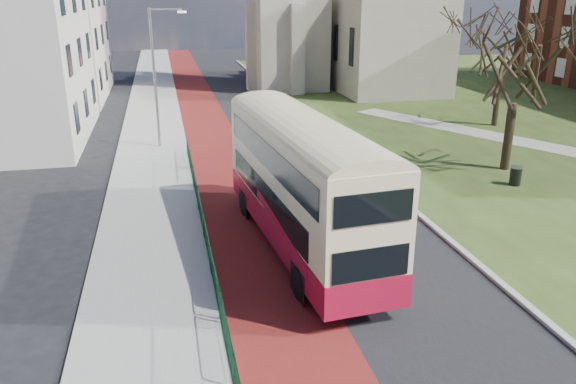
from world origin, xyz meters
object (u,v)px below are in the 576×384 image
object	(u,v)px
streetlamp	(157,71)
bus	(302,179)
winter_tree_near	(521,48)
winter_tree_far	(506,31)
litter_bin	(516,176)

from	to	relation	value
streetlamp	bus	xyz separation A→B (m)	(4.85, -15.63, -1.89)
winter_tree_near	bus	bearing A→B (deg)	-151.21
winter_tree_near	winter_tree_far	xyz separation A→B (m)	(5.24, 9.48, 0.12)
winter_tree_near	winter_tree_far	size ratio (longest dim) A/B	0.98
winter_tree_far	winter_tree_near	bearing A→B (deg)	-118.91
litter_bin	bus	bearing A→B (deg)	-158.80
streetlamp	winter_tree_near	xyz separation A→B (m)	(17.74, -8.55, 1.72)
bus	litter_bin	distance (m)	12.91
streetlamp	bus	size ratio (longest dim) A/B	0.69
bus	litter_bin	size ratio (longest dim) A/B	12.25
streetlamp	winter_tree_far	size ratio (longest dim) A/B	0.87
winter_tree_far	litter_bin	distance (m)	14.76
bus	litter_bin	world-z (taller)	bus
streetlamp	winter_tree_near	distance (m)	19.77
streetlamp	winter_tree_far	distance (m)	23.08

